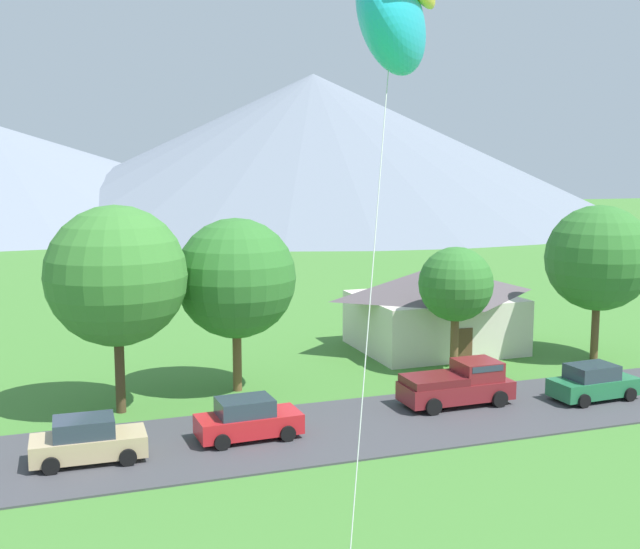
% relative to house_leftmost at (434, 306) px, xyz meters
% --- Properties ---
extents(road_strip, '(160.00, 7.32, 0.08)m').
position_rel_house_leftmost_xyz_m(road_strip, '(-13.93, -11.77, -2.58)').
color(road_strip, '#424247').
rests_on(road_strip, ground).
extents(mountain_central_ridge, '(123.03, 123.03, 28.72)m').
position_rel_house_leftmost_xyz_m(mountain_central_ridge, '(30.29, 110.28, 11.74)').
color(mountain_central_ridge, slate).
rests_on(mountain_central_ridge, ground).
extents(house_leftmost, '(9.67, 8.03, 5.06)m').
position_rel_house_leftmost_xyz_m(house_leftmost, '(0.00, 0.00, 0.00)').
color(house_leftmost, beige).
rests_on(house_leftmost, ground).
extents(tree_near_left, '(6.25, 6.25, 9.36)m').
position_rel_house_leftmost_xyz_m(tree_near_left, '(-19.07, -6.32, 3.60)').
color(tree_near_left, '#4C3823').
rests_on(tree_near_left, ground).
extents(tree_left_of_center, '(5.98, 5.98, 8.83)m').
position_rel_house_leftmost_xyz_m(tree_left_of_center, '(7.48, -5.35, 3.21)').
color(tree_left_of_center, brown).
rests_on(tree_left_of_center, ground).
extents(tree_center, '(5.85, 5.85, 8.55)m').
position_rel_house_leftmost_xyz_m(tree_center, '(-13.31, -4.72, 2.99)').
color(tree_center, brown).
rests_on(tree_center, ground).
extents(tree_right_of_center, '(3.95, 3.95, 6.80)m').
position_rel_house_leftmost_xyz_m(tree_right_of_center, '(-1.63, -5.41, 2.18)').
color(tree_right_of_center, brown).
rests_on(tree_right_of_center, ground).
extents(parked_car_tan_west_end, '(4.25, 2.17, 1.68)m').
position_rel_house_leftmost_xyz_m(parked_car_tan_west_end, '(-20.84, -12.16, -1.75)').
color(parked_car_tan_west_end, tan).
rests_on(parked_car_tan_west_end, road_strip).
extents(parked_car_red_mid_east, '(4.26, 2.20, 1.68)m').
position_rel_house_leftmost_xyz_m(parked_car_red_mid_east, '(-14.58, -11.75, -1.75)').
color(parked_car_red_mid_east, red).
rests_on(parked_car_red_mid_east, road_strip).
extents(parked_car_green_east_end, '(4.28, 2.24, 1.68)m').
position_rel_house_leftmost_xyz_m(parked_car_green_east_end, '(2.14, -11.97, -1.75)').
color(parked_car_green_east_end, '#237042').
rests_on(parked_car_green_east_end, road_strip).
extents(pickup_truck_maroon_west_side, '(5.22, 2.35, 1.99)m').
position_rel_house_leftmost_xyz_m(pickup_truck_maroon_west_side, '(-4.25, -10.56, -1.56)').
color(pickup_truck_maroon_west_side, maroon).
rests_on(pickup_truck_maroon_west_side, road_strip).
extents(kite_flyer_with_kite, '(4.77, 6.40, 14.93)m').
position_rel_house_leftmost_xyz_m(kite_flyer_with_kite, '(-15.75, -27.95, 11.08)').
color(kite_flyer_with_kite, '#70604C').
rests_on(kite_flyer_with_kite, ground).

